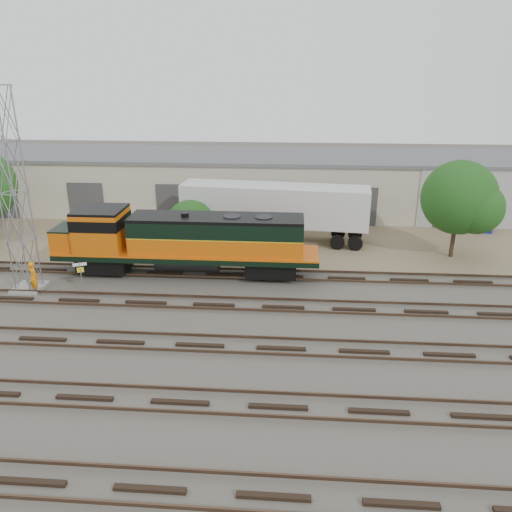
# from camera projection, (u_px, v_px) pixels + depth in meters

# --- Properties ---
(ground) EXTENTS (140.00, 140.00, 0.00)m
(ground) POSITION_uv_depth(u_px,v_px,m) (210.00, 318.00, 27.35)
(ground) COLOR #47423A
(ground) RESTS_ON ground
(dirt_strip) EXTENTS (80.00, 16.00, 0.02)m
(dirt_strip) POSITION_uv_depth(u_px,v_px,m) (239.00, 233.00, 41.35)
(dirt_strip) COLOR #726047
(dirt_strip) RESTS_ON ground
(tracks) EXTENTS (80.00, 20.40, 0.28)m
(tracks) POSITION_uv_depth(u_px,v_px,m) (200.00, 345.00, 24.52)
(tracks) COLOR black
(tracks) RESTS_ON ground
(warehouse) EXTENTS (58.40, 10.40, 5.30)m
(warehouse) POSITION_uv_depth(u_px,v_px,m) (248.00, 182.00, 47.86)
(warehouse) COLOR beige
(warehouse) RESTS_ON ground
(locomotive) EXTENTS (17.21, 3.02, 4.14)m
(locomotive) POSITION_uv_depth(u_px,v_px,m) (182.00, 241.00, 32.31)
(locomotive) COLOR black
(locomotive) RESTS_ON tracks
(signal_tower) EXTENTS (1.77, 1.77, 12.01)m
(signal_tower) POSITION_uv_depth(u_px,v_px,m) (14.00, 197.00, 28.91)
(signal_tower) COLOR gray
(signal_tower) RESTS_ON ground
(sign_post) EXTENTS (0.74, 0.36, 1.95)m
(sign_post) POSITION_uv_depth(u_px,v_px,m) (81.00, 271.00, 30.05)
(sign_post) COLOR gray
(sign_post) RESTS_ON ground
(worker) EXTENTS (0.87, 0.80, 1.99)m
(worker) POSITION_uv_depth(u_px,v_px,m) (34.00, 277.00, 30.18)
(worker) COLOR orange
(worker) RESTS_ON ground
(semi_trailer) EXTENTS (14.68, 4.37, 4.45)m
(semi_trailer) POSITION_uv_depth(u_px,v_px,m) (279.00, 207.00, 38.66)
(semi_trailer) COLOR silver
(semi_trailer) RESTS_ON ground
(dumpster_blue) EXTENTS (1.77, 1.68, 1.50)m
(dumpster_blue) POSITION_uv_depth(u_px,v_px,m) (481.00, 222.00, 41.75)
(dumpster_blue) COLOR navy
(dumpster_blue) RESTS_ON ground
(dumpster_red) EXTENTS (1.95, 1.90, 1.40)m
(dumpster_red) POSITION_uv_depth(u_px,v_px,m) (458.00, 221.00, 42.30)
(dumpster_red) COLOR maroon
(dumpster_red) RESTS_ON ground
(tree_mid) EXTENTS (3.96, 3.77, 3.77)m
(tree_mid) POSITION_uv_depth(u_px,v_px,m) (193.00, 226.00, 37.94)
(tree_mid) COLOR #382619
(tree_mid) RESTS_ON ground
(tree_east) EXTENTS (5.44, 5.18, 7.00)m
(tree_east) POSITION_uv_depth(u_px,v_px,m) (464.00, 200.00, 34.58)
(tree_east) COLOR #382619
(tree_east) RESTS_ON ground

